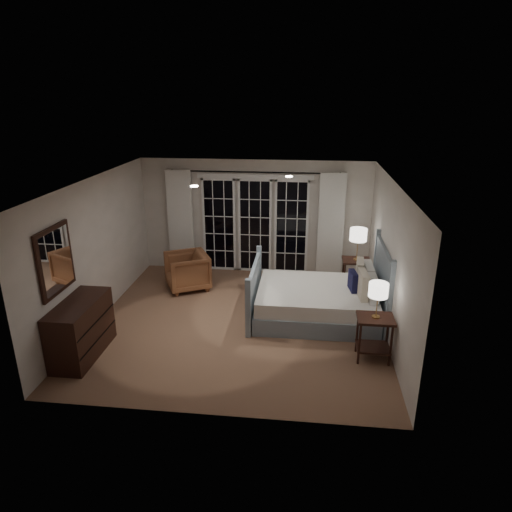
# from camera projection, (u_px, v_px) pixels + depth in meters

# --- Properties ---
(floor) EXTENTS (5.00, 5.00, 0.00)m
(floor) POSITION_uv_depth(u_px,v_px,m) (239.00, 321.00, 8.10)
(floor) COLOR #90674D
(floor) RESTS_ON ground
(ceiling) EXTENTS (5.00, 5.00, 0.00)m
(ceiling) POSITION_uv_depth(u_px,v_px,m) (237.00, 182.00, 7.25)
(ceiling) COLOR white
(ceiling) RESTS_ON wall_back
(wall_left) EXTENTS (0.02, 5.00, 2.50)m
(wall_left) POSITION_uv_depth(u_px,v_px,m) (96.00, 250.00, 7.94)
(wall_left) COLOR silver
(wall_left) RESTS_ON floor
(wall_right) EXTENTS (0.02, 5.00, 2.50)m
(wall_right) POSITION_uv_depth(u_px,v_px,m) (390.00, 261.00, 7.41)
(wall_right) COLOR silver
(wall_right) RESTS_ON floor
(wall_back) EXTENTS (5.00, 0.02, 2.50)m
(wall_back) POSITION_uv_depth(u_px,v_px,m) (255.00, 217.00, 10.01)
(wall_back) COLOR silver
(wall_back) RESTS_ON floor
(wall_front) EXTENTS (5.00, 0.02, 2.50)m
(wall_front) POSITION_uv_depth(u_px,v_px,m) (206.00, 327.00, 5.34)
(wall_front) COLOR silver
(wall_front) RESTS_ON floor
(french_doors) EXTENTS (2.50, 0.04, 2.20)m
(french_doors) POSITION_uv_depth(u_px,v_px,m) (255.00, 225.00, 10.03)
(french_doors) COLOR black
(french_doors) RESTS_ON wall_back
(curtain_rod) EXTENTS (3.50, 0.03, 0.03)m
(curtain_rod) POSITION_uv_depth(u_px,v_px,m) (254.00, 172.00, 9.58)
(curtain_rod) COLOR black
(curtain_rod) RESTS_ON wall_back
(curtain_left) EXTENTS (0.55, 0.10, 2.25)m
(curtain_left) POSITION_uv_depth(u_px,v_px,m) (181.00, 221.00, 10.11)
(curtain_left) COLOR silver
(curtain_left) RESTS_ON curtain_rod
(curtain_right) EXTENTS (0.55, 0.10, 2.25)m
(curtain_right) POSITION_uv_depth(u_px,v_px,m) (331.00, 225.00, 9.76)
(curtain_right) COLOR silver
(curtain_right) RESTS_ON curtain_rod
(downlight_a) EXTENTS (0.12, 0.12, 0.01)m
(downlight_a) POSITION_uv_depth(u_px,v_px,m) (289.00, 177.00, 7.73)
(downlight_a) COLOR white
(downlight_a) RESTS_ON ceiling
(downlight_b) EXTENTS (0.12, 0.12, 0.01)m
(downlight_b) POSITION_uv_depth(u_px,v_px,m) (194.00, 186.00, 6.94)
(downlight_b) COLOR white
(downlight_b) RESTS_ON ceiling
(bed) EXTENTS (2.30, 1.65, 1.34)m
(bed) POSITION_uv_depth(u_px,v_px,m) (320.00, 300.00, 8.14)
(bed) COLOR gray
(bed) RESTS_ON floor
(nightstand_left) EXTENTS (0.54, 0.43, 0.70)m
(nightstand_left) POSITION_uv_depth(u_px,v_px,m) (374.00, 331.00, 6.83)
(nightstand_left) COLOR black
(nightstand_left) RESTS_ON floor
(nightstand_right) EXTENTS (0.54, 0.44, 0.71)m
(nightstand_right) POSITION_uv_depth(u_px,v_px,m) (355.00, 271.00, 9.12)
(nightstand_right) COLOR black
(nightstand_right) RESTS_ON floor
(lamp_left) EXTENTS (0.28, 0.28, 0.55)m
(lamp_left) POSITION_uv_depth(u_px,v_px,m) (378.00, 290.00, 6.60)
(lamp_left) COLOR tan
(lamp_left) RESTS_ON nightstand_left
(lamp_right) EXTENTS (0.33, 0.33, 0.64)m
(lamp_right) POSITION_uv_depth(u_px,v_px,m) (358.00, 235.00, 8.87)
(lamp_right) COLOR tan
(lamp_right) RESTS_ON nightstand_right
(armchair) EXTENTS (1.11, 1.10, 0.76)m
(armchair) POSITION_uv_depth(u_px,v_px,m) (187.00, 271.00, 9.35)
(armchair) COLOR brown
(armchair) RESTS_ON floor
(dresser) EXTENTS (0.53, 1.25, 0.89)m
(dresser) POSITION_uv_depth(u_px,v_px,m) (81.00, 329.00, 6.94)
(dresser) COLOR black
(dresser) RESTS_ON floor
(mirror) EXTENTS (0.05, 0.85, 1.00)m
(mirror) POSITION_uv_depth(u_px,v_px,m) (55.00, 260.00, 6.59)
(mirror) COLOR black
(mirror) RESTS_ON wall_left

